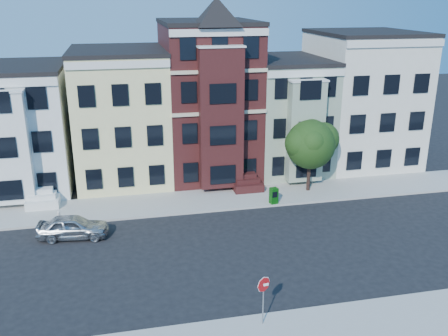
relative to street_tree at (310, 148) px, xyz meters
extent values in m
plane|color=black|center=(-6.41, -8.20, -3.48)|extent=(120.00, 120.00, 0.00)
cube|color=#9E9B93|center=(-6.41, -0.20, -3.41)|extent=(60.00, 4.00, 0.15)
cube|color=white|center=(-21.41, 6.30, 1.02)|extent=(8.00, 9.00, 9.00)
cube|color=#F1E69D|center=(-13.41, 6.30, 1.52)|extent=(7.00, 9.00, 10.00)
cube|color=#391413|center=(-6.41, 6.30, 2.52)|extent=(7.00, 9.00, 12.00)
cube|color=gray|center=(0.09, 6.30, 1.02)|extent=(6.00, 9.00, 9.00)
cube|color=silver|center=(7.09, 6.30, 2.02)|extent=(8.00, 9.00, 11.00)
imported|color=#A5A9AF|center=(-16.81, -4.09, -2.76)|extent=(4.41, 2.19, 1.44)
cube|color=#0C510D|center=(-3.32, -1.90, -2.76)|extent=(0.60, 0.55, 1.15)
cylinder|color=beige|center=(-17.84, -1.90, -3.04)|extent=(0.26, 0.26, 0.60)
camera|label=1|loc=(-13.65, -32.95, 10.54)|focal=40.00mm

